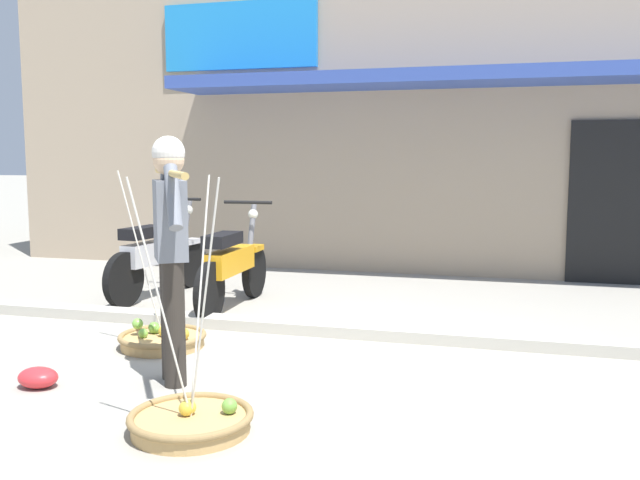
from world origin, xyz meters
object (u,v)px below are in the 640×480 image
(fruit_vendor, at_px, (171,242))
(motorcycle_nearest_shop, at_px, (157,257))
(fruit_basket_left_side, at_px, (162,338))
(fruit_basket_right_side, at_px, (191,419))
(motorcycle_second_in_row, at_px, (232,266))
(plastic_litter_bag, at_px, (38,378))

(fruit_vendor, height_order, motorcycle_nearest_shop, fruit_vendor)
(fruit_vendor, distance_m, fruit_basket_left_side, 1.29)
(fruit_basket_left_side, bearing_deg, fruit_basket_right_side, -56.75)
(fruit_basket_right_side, xyz_separation_m, motorcycle_second_in_row, (-1.00, 3.01, 0.38))
(fruit_vendor, bearing_deg, plastic_litter_bag, -156.67)
(fruit_vendor, xyz_separation_m, fruit_basket_right_side, (0.51, -0.77, -0.91))
(fruit_vendor, height_order, fruit_basket_right_side, fruit_vendor)
(fruit_basket_right_side, distance_m, motorcycle_nearest_shop, 3.98)
(fruit_vendor, distance_m, motorcycle_nearest_shop, 3.08)
(motorcycle_second_in_row, xyz_separation_m, plastic_litter_bag, (-0.34, -2.60, -0.38))
(fruit_basket_right_side, bearing_deg, motorcycle_second_in_row, 108.40)
(fruit_vendor, bearing_deg, motorcycle_nearest_shop, 120.64)
(fruit_vendor, height_order, motorcycle_second_in_row, fruit_vendor)
(fruit_vendor, bearing_deg, fruit_basket_left_side, 123.24)
(motorcycle_nearest_shop, bearing_deg, plastic_litter_bag, -76.44)
(fruit_basket_right_side, bearing_deg, plastic_litter_bag, 162.78)
(plastic_litter_bag, bearing_deg, motorcycle_second_in_row, 82.63)
(fruit_vendor, relative_size, plastic_litter_bag, 6.05)
(fruit_vendor, distance_m, motorcycle_second_in_row, 2.35)
(motorcycle_nearest_shop, bearing_deg, fruit_basket_left_side, -60.50)
(fruit_basket_left_side, bearing_deg, motorcycle_nearest_shop, 119.50)
(motorcycle_second_in_row, bearing_deg, fruit_basket_right_side, -71.60)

